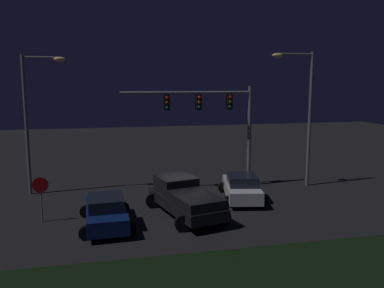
{
  "coord_description": "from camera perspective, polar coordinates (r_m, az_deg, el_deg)",
  "views": [
    {
      "loc": [
        -4.14,
        -20.86,
        6.69
      ],
      "look_at": [
        0.91,
        1.79,
        3.1
      ],
      "focal_mm": 37.04,
      "sensor_mm": 36.0,
      "label": 1
    }
  ],
  "objects": [
    {
      "name": "ground_plane",
      "position": [
        22.3,
        -1.3,
        -8.68
      ],
      "size": [
        80.0,
        80.0,
        0.0
      ],
      "primitive_type": "plane",
      "color": "black"
    },
    {
      "name": "grass_median",
      "position": [
        14.12,
        6.38,
        -19.31
      ],
      "size": [
        25.23,
        5.14,
        0.1
      ],
      "primitive_type": "cube",
      "color": "black",
      "rests_on": "ground_plane"
    },
    {
      "name": "pickup_truck",
      "position": [
        20.31,
        -1.14,
        -7.49
      ],
      "size": [
        3.71,
        5.72,
        1.8
      ],
      "rotation": [
        0.0,
        0.0,
        1.81
      ],
      "color": "black",
      "rests_on": "ground_plane"
    },
    {
      "name": "car_sedan",
      "position": [
        19.21,
        -12.26,
        -9.46
      ],
      "size": [
        2.59,
        4.47,
        1.51
      ],
      "rotation": [
        0.0,
        0.0,
        1.61
      ],
      "color": "navy",
      "rests_on": "ground_plane"
    },
    {
      "name": "car_sedan_far",
      "position": [
        23.12,
        7.15,
        -6.2
      ],
      "size": [
        3.05,
        4.67,
        1.51
      ],
      "rotation": [
        0.0,
        0.0,
        1.37
      ],
      "color": "silver",
      "rests_on": "ground_plane"
    },
    {
      "name": "traffic_signal_gantry",
      "position": [
        24.96,
        3.07,
        4.66
      ],
      "size": [
        8.32,
        0.56,
        6.5
      ],
      "color": "slate",
      "rests_on": "ground_plane"
    },
    {
      "name": "street_lamp_left",
      "position": [
        25.3,
        -21.78,
        4.82
      ],
      "size": [
        2.5,
        0.44,
        8.32
      ],
      "color": "slate",
      "rests_on": "ground_plane"
    },
    {
      "name": "street_lamp_right",
      "position": [
        26.31,
        15.63,
        5.66
      ],
      "size": [
        2.82,
        0.44,
        8.61
      ],
      "color": "slate",
      "rests_on": "ground_plane"
    },
    {
      "name": "stop_sign",
      "position": [
        20.47,
        -20.96,
        -6.31
      ],
      "size": [
        0.76,
        0.08,
        2.23
      ],
      "color": "slate",
      "rests_on": "ground_plane"
    }
  ]
}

